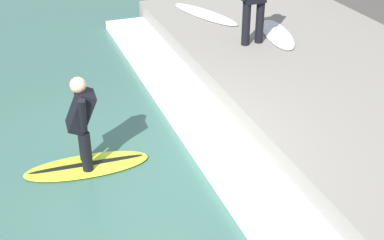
# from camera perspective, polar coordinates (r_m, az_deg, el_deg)

# --- Properties ---
(ground_plane) EXTENTS (28.00, 28.00, 0.00)m
(ground_plane) POSITION_cam_1_polar(r_m,az_deg,el_deg) (7.38, -5.97, -5.82)
(ground_plane) COLOR #386056
(concrete_ledge) EXTENTS (4.40, 12.55, 0.47)m
(concrete_ledge) POSITION_cam_1_polar(r_m,az_deg,el_deg) (8.89, 19.47, 0.82)
(concrete_ledge) COLOR gray
(concrete_ledge) RESTS_ON ground_plane
(wave_foam_crest) EXTENTS (0.90, 11.92, 0.18)m
(wave_foam_crest) POSITION_cam_1_polar(r_m,az_deg,el_deg) (7.68, 3.56, -3.33)
(wave_foam_crest) COLOR white
(wave_foam_crest) RESTS_ON ground_plane
(surfboard_riding) EXTENTS (1.75, 0.68, 0.07)m
(surfboard_riding) POSITION_cam_1_polar(r_m,az_deg,el_deg) (7.60, -11.12, -4.81)
(surfboard_riding) COLOR #BFE02D
(surfboard_riding) RESTS_ON ground_plane
(surfer_riding) EXTENTS (0.43, 0.60, 1.32)m
(surfer_riding) POSITION_cam_1_polar(r_m,az_deg,el_deg) (7.21, -11.69, 0.20)
(surfer_riding) COLOR black
(surfer_riding) RESTS_ON surfboard_riding
(surfboard_waiting_near) EXTENTS (0.94, 1.83, 0.06)m
(surfboard_waiting_near) POSITION_cam_1_polar(r_m,az_deg,el_deg) (10.95, 9.12, 9.05)
(surfboard_waiting_near) COLOR silver
(surfboard_waiting_near) RESTS_ON concrete_ledge
(surfboard_spare) EXTENTS (1.15, 2.07, 0.06)m
(surfboard_spare) POSITION_cam_1_polar(r_m,az_deg,el_deg) (12.02, 1.40, 11.24)
(surfboard_spare) COLOR white
(surfboard_spare) RESTS_ON concrete_ledge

